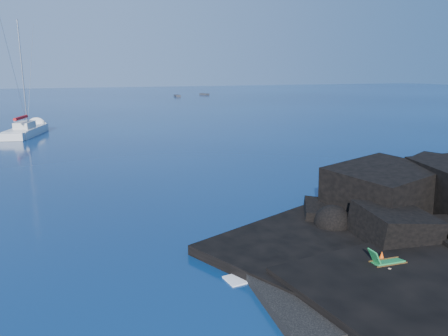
% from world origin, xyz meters
% --- Properties ---
extents(ground, '(400.00, 400.00, 0.00)m').
position_xyz_m(ground, '(0.00, 0.00, 0.00)').
color(ground, '#031232').
rests_on(ground, ground).
extents(beach, '(9.08, 6.86, 0.70)m').
position_xyz_m(beach, '(4.50, 0.50, 0.00)').
color(beach, black).
rests_on(beach, ground).
extents(surf_foam, '(10.00, 8.00, 0.06)m').
position_xyz_m(surf_foam, '(5.00, 5.00, 0.00)').
color(surf_foam, white).
rests_on(surf_foam, ground).
extents(sailboat, '(6.40, 13.50, 13.89)m').
position_xyz_m(sailboat, '(-8.78, 47.69, 0.00)').
color(sailboat, silver).
rests_on(sailboat, ground).
extents(deck_chair, '(1.46, 0.72, 0.97)m').
position_xyz_m(deck_chair, '(5.68, 0.77, 0.84)').
color(deck_chair, '#1B7D3C').
rests_on(deck_chair, beach).
extents(towel, '(1.91, 0.99, 0.05)m').
position_xyz_m(towel, '(4.88, 0.29, 0.37)').
color(towel, white).
rests_on(towel, beach).
extents(sunbather, '(1.79, 0.57, 0.26)m').
position_xyz_m(sunbather, '(4.88, 0.29, 0.53)').
color(sunbather, '#E3A577').
rests_on(sunbather, towel).
extents(marker_cone, '(0.48, 0.48, 0.58)m').
position_xyz_m(marker_cone, '(5.72, 1.16, 0.64)').
color(marker_cone, '#F94F0D').
rests_on(marker_cone, beach).
extents(distant_boat_a, '(1.72, 4.44, 0.58)m').
position_xyz_m(distant_boat_a, '(30.51, 117.82, 0.00)').
color(distant_boat_a, '#2A2B30').
rests_on(distant_boat_a, ground).
extents(distant_boat_b, '(2.28, 4.10, 0.52)m').
position_xyz_m(distant_boat_b, '(41.15, 123.37, 0.00)').
color(distant_boat_b, '#2A2B30').
rests_on(distant_boat_b, ground).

